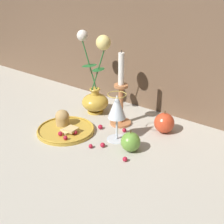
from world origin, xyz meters
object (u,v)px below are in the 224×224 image
(vase, at_px, (95,89))
(apple_beside_vase, at_px, (164,123))
(apple_near_glass, at_px, (131,142))
(plate_with_pastries, at_px, (65,127))
(wine_glass, at_px, (117,108))
(candlestick, at_px, (121,98))

(vase, relative_size, apple_beside_vase, 3.86)
(vase, xyz_separation_m, apple_near_glass, (0.30, -0.16, -0.07))
(plate_with_pastries, bearing_deg, apple_beside_vase, 36.08)
(vase, distance_m, plate_with_pastries, 0.22)
(vase, height_order, apple_near_glass, vase)
(plate_with_pastries, height_order, wine_glass, wine_glass)
(plate_with_pastries, distance_m, apple_near_glass, 0.29)
(vase, xyz_separation_m, apple_beside_vase, (0.32, 0.02, -0.07))
(vase, height_order, candlestick, vase)
(vase, xyz_separation_m, wine_glass, (0.21, -0.13, 0.02))
(wine_glass, relative_size, apple_near_glass, 2.23)
(apple_near_glass, bearing_deg, apple_beside_vase, 82.27)
(apple_near_glass, bearing_deg, vase, 151.02)
(wine_glass, relative_size, apple_beside_vase, 2.00)
(candlestick, bearing_deg, wine_glass, -60.29)
(vase, relative_size, candlestick, 1.15)
(apple_beside_vase, bearing_deg, wine_glass, -125.27)
(candlestick, bearing_deg, plate_with_pastries, -127.15)
(vase, bearing_deg, candlestick, -8.11)
(candlestick, height_order, apple_near_glass, candlestick)
(vase, bearing_deg, wine_glass, -31.70)
(wine_glass, xyz_separation_m, candlestick, (-0.06, 0.11, -0.01))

